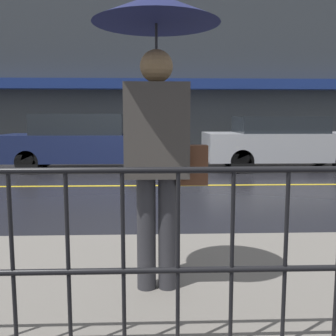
# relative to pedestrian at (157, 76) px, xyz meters

# --- Properties ---
(ground_plane) EXTENTS (80.00, 80.00, 0.00)m
(ground_plane) POSITION_rel_pedestrian_xyz_m (-0.51, 5.32, -1.74)
(ground_plane) COLOR black
(sidewalk_near) EXTENTS (28.00, 2.49, 0.11)m
(sidewalk_near) POSITION_rel_pedestrian_xyz_m (-0.51, 0.18, -1.69)
(sidewalk_near) COLOR slate
(sidewalk_near) RESTS_ON ground_plane
(sidewalk_far) EXTENTS (28.00, 2.02, 0.11)m
(sidewalk_far) POSITION_rel_pedestrian_xyz_m (-0.51, 10.22, -1.69)
(sidewalk_far) COLOR slate
(sidewalk_far) RESTS_ON ground_plane
(lane_marking) EXTENTS (25.20, 0.12, 0.01)m
(lane_marking) POSITION_rel_pedestrian_xyz_m (-0.51, 5.32, -1.74)
(lane_marking) COLOR gold
(lane_marking) RESTS_ON ground_plane
(building_storefront) EXTENTS (28.00, 0.85, 6.33)m
(building_storefront) POSITION_rel_pedestrian_xyz_m (-0.51, 11.36, 1.39)
(building_storefront) COLOR #383D42
(building_storefront) RESTS_ON ground_plane
(railing_foreground) EXTENTS (12.00, 0.04, 1.06)m
(railing_foreground) POSITION_rel_pedestrian_xyz_m (-0.51, -0.82, -0.97)
(railing_foreground) COLOR black
(railing_foreground) RESTS_ON sidewalk_near
(pedestrian) EXTENTS (0.93, 0.93, 2.21)m
(pedestrian) POSITION_rel_pedestrian_xyz_m (0.00, 0.00, 0.00)
(pedestrian) COLOR #333338
(pedestrian) RESTS_ON sidewalk_near
(car_navy) EXTENTS (4.58, 1.73, 1.54)m
(car_navy) POSITION_rel_pedestrian_xyz_m (-1.89, 7.94, -0.97)
(car_navy) COLOR #19234C
(car_navy) RESTS_ON ground_plane
(car_silver) EXTENTS (4.43, 1.84, 1.47)m
(car_silver) POSITION_rel_pedestrian_xyz_m (3.61, 7.94, -0.99)
(car_silver) COLOR #B2B5BA
(car_silver) RESTS_ON ground_plane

